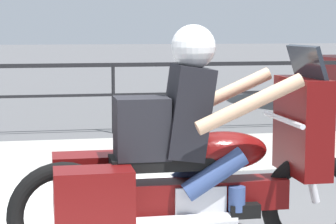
% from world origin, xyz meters
% --- Properties ---
extents(sidewalk_band, '(44.00, 2.40, 0.01)m').
position_xyz_m(sidewalk_band, '(0.00, 3.40, 0.01)').
color(sidewalk_band, '#A8A59E').
rests_on(sidewalk_band, ground).
extents(fence_railing, '(36.00, 0.05, 1.05)m').
position_xyz_m(fence_railing, '(0.00, 5.09, 0.83)').
color(fence_railing, black).
rests_on(fence_railing, ground).
extents(motorcycle, '(2.41, 0.76, 1.58)m').
position_xyz_m(motorcycle, '(-0.06, -0.42, 0.69)').
color(motorcycle, black).
rests_on(motorcycle, ground).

